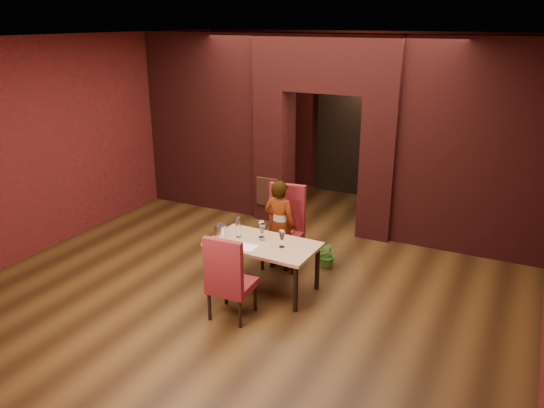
% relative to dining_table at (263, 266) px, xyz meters
% --- Properties ---
extents(floor, '(8.00, 8.00, 0.00)m').
position_rel_dining_table_xyz_m(floor, '(-0.15, 0.52, -0.33)').
color(floor, '#432910').
rests_on(floor, ground).
extents(ceiling, '(7.00, 8.00, 0.04)m').
position_rel_dining_table_xyz_m(ceiling, '(-0.15, 0.52, 2.87)').
color(ceiling, silver).
rests_on(ceiling, ground).
extents(wall_back, '(7.00, 0.04, 3.20)m').
position_rel_dining_table_xyz_m(wall_back, '(-0.15, 4.52, 1.27)').
color(wall_back, maroon).
rests_on(wall_back, ground).
extents(wall_front, '(7.00, 0.04, 3.20)m').
position_rel_dining_table_xyz_m(wall_front, '(-0.15, -3.48, 1.27)').
color(wall_front, maroon).
rests_on(wall_front, ground).
extents(wall_left, '(0.04, 8.00, 3.20)m').
position_rel_dining_table_xyz_m(wall_left, '(-3.65, 0.52, 1.27)').
color(wall_left, maroon).
rests_on(wall_left, ground).
extents(pillar_left, '(0.55, 0.55, 2.30)m').
position_rel_dining_table_xyz_m(pillar_left, '(-1.10, 2.52, 0.82)').
color(pillar_left, maroon).
rests_on(pillar_left, ground).
extents(pillar_right, '(0.55, 0.55, 2.30)m').
position_rel_dining_table_xyz_m(pillar_right, '(0.80, 2.52, 0.82)').
color(pillar_right, maroon).
rests_on(pillar_right, ground).
extents(lintel, '(2.45, 0.55, 0.90)m').
position_rel_dining_table_xyz_m(lintel, '(-0.15, 2.52, 2.42)').
color(lintel, maroon).
rests_on(lintel, ground).
extents(wing_wall_left, '(2.28, 0.35, 3.20)m').
position_rel_dining_table_xyz_m(wing_wall_left, '(-2.51, 2.52, 1.27)').
color(wing_wall_left, maroon).
rests_on(wing_wall_left, ground).
extents(wing_wall_right, '(2.28, 0.35, 3.20)m').
position_rel_dining_table_xyz_m(wing_wall_right, '(2.22, 2.52, 1.27)').
color(wing_wall_right, maroon).
rests_on(wing_wall_right, ground).
extents(vent_panel, '(0.40, 0.03, 0.50)m').
position_rel_dining_table_xyz_m(vent_panel, '(-1.10, 2.23, 0.22)').
color(vent_panel, brown).
rests_on(vent_panel, ground).
extents(rear_door, '(0.90, 0.08, 2.10)m').
position_rel_dining_table_xyz_m(rear_door, '(-0.55, 4.46, 0.72)').
color(rear_door, black).
rests_on(rear_door, ground).
extents(rear_door_frame, '(1.02, 0.04, 2.22)m').
position_rel_dining_table_xyz_m(rear_door_frame, '(-0.55, 4.42, 0.72)').
color(rear_door_frame, black).
rests_on(rear_door_frame, ground).
extents(dining_table, '(1.43, 0.83, 0.66)m').
position_rel_dining_table_xyz_m(dining_table, '(0.00, 0.00, 0.00)').
color(dining_table, tan).
rests_on(dining_table, ground).
extents(chair_far, '(0.60, 0.60, 1.18)m').
position_rel_dining_table_xyz_m(chair_far, '(-0.08, 0.75, 0.26)').
color(chair_far, maroon).
rests_on(chair_far, ground).
extents(chair_near, '(0.51, 0.51, 1.07)m').
position_rel_dining_table_xyz_m(chair_near, '(-0.01, -0.77, 0.21)').
color(chair_near, maroon).
rests_on(chair_near, ground).
extents(person_seated, '(0.49, 0.33, 1.32)m').
position_rel_dining_table_xyz_m(person_seated, '(-0.08, 0.66, 0.33)').
color(person_seated, white).
rests_on(person_seated, ground).
extents(wine_glass_a, '(0.09, 0.09, 0.22)m').
position_rel_dining_table_xyz_m(wine_glass_a, '(-0.10, 0.16, 0.44)').
color(wine_glass_a, white).
rests_on(wine_glass_a, dining_table).
extents(wine_glass_b, '(0.08, 0.08, 0.20)m').
position_rel_dining_table_xyz_m(wine_glass_b, '(-0.05, 0.08, 0.43)').
color(wine_glass_b, white).
rests_on(wine_glass_b, dining_table).
extents(wine_glass_c, '(0.09, 0.09, 0.22)m').
position_rel_dining_table_xyz_m(wine_glass_c, '(0.28, -0.01, 0.44)').
color(wine_glass_c, white).
rests_on(wine_glass_c, dining_table).
extents(tasting_sheet, '(0.33, 0.25, 0.00)m').
position_rel_dining_table_xyz_m(tasting_sheet, '(-0.16, -0.22, 0.33)').
color(tasting_sheet, white).
rests_on(tasting_sheet, dining_table).
extents(wine_bucket, '(0.16, 0.16, 0.20)m').
position_rel_dining_table_xyz_m(wine_bucket, '(-0.56, -0.14, 0.43)').
color(wine_bucket, silver).
rests_on(wine_bucket, dining_table).
extents(water_bottle, '(0.07, 0.07, 0.29)m').
position_rel_dining_table_xyz_m(water_bottle, '(-0.39, 0.03, 0.47)').
color(water_bottle, white).
rests_on(water_bottle, dining_table).
extents(potted_plant, '(0.41, 0.37, 0.40)m').
position_rel_dining_table_xyz_m(potted_plant, '(0.54, 0.99, -0.13)').
color(potted_plant, '#366F23').
rests_on(potted_plant, ground).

